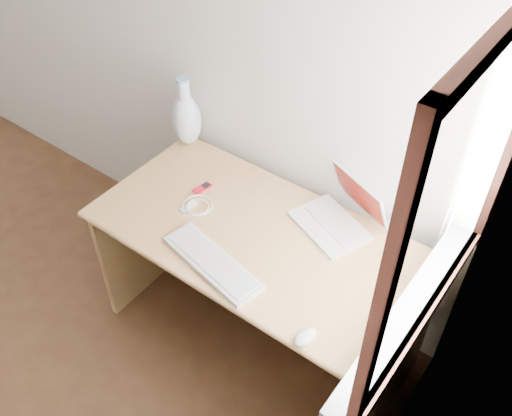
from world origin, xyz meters
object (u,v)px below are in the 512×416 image
Objects in this scene: desk at (269,256)px; vase at (186,118)px; external_keyboard at (212,262)px; laptop at (336,213)px.

desk is 3.90× the size of vase.
vase reaches higher than external_keyboard.
vase reaches higher than desk.
laptop reaches higher than desk.
laptop is at bearing 73.18° from external_keyboard.
external_keyboard is at bearing -98.31° from desk.
laptop reaches higher than external_keyboard.
laptop is (0.20, 0.16, 0.25)m from desk.
desk is at bearing -18.54° from vase.
vase is at bearing 149.15° from external_keyboard.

